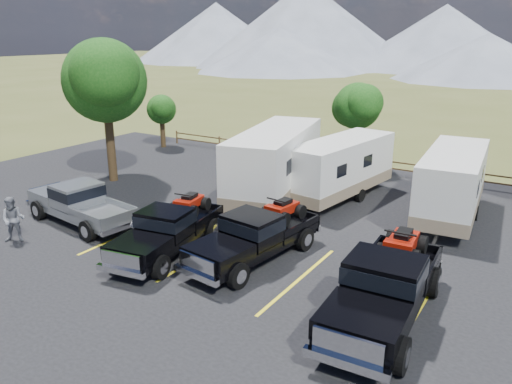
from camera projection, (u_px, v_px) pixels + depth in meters
The scene contains 17 objects.
ground at pixel (177, 317), 14.82m from camera, with size 320.00×320.00×0.00m, color #495022.
asphalt_lot at pixel (234, 277), 17.23m from camera, with size 44.00×34.00×0.04m, color black.
stall_lines at pixel (250, 265), 18.03m from camera, with size 12.12×5.50×0.01m.
tree_big_nw at pixel (105, 81), 26.75m from camera, with size 5.54×5.18×7.84m.
tree_north at pixel (357, 106), 29.98m from camera, with size 3.46×3.24×5.25m.
tree_nw_small at pixel (161, 109), 35.81m from camera, with size 2.59×2.43×3.85m.
rail_fence at pixel (417, 169), 28.51m from camera, with size 36.12×0.12×1.00m.
mountain_range at pixel (490, 33), 101.57m from camera, with size 209.00×71.00×20.00m.
rig_left at pixel (169, 229), 18.90m from camera, with size 2.80×6.12×1.97m.
rig_center at pixel (256, 235), 18.26m from camera, with size 2.71×6.26×2.03m.
rig_right at pixel (386, 285), 14.43m from camera, with size 2.68×6.83×2.24m.
trailer_left at pixel (275, 164), 24.51m from camera, with size 4.41×10.24×3.55m.
trailer_center at pixel (340, 168), 24.80m from camera, with size 3.23×8.76×3.03m.
trailer_right at pixel (452, 184), 22.12m from camera, with size 2.92×8.94×3.09m.
pickup_silver at pixel (80, 203), 21.69m from camera, with size 6.22×2.69×1.81m.
person_a at pixel (138, 233), 18.81m from camera, with size 0.61×0.40×1.67m, color white.
person_b at pixel (13, 219), 19.87m from camera, with size 0.90×0.70×1.86m, color slate.
Camera 1 is at (8.92, -9.70, 8.10)m, focal length 35.00 mm.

